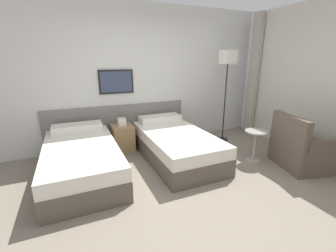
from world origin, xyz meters
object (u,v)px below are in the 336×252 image
object	(u,v)px
bed_near_window	(175,144)
nightstand	(123,137)
side_table	(255,141)
bed_near_door	(82,159)
armchair	(302,150)
floor_lamp	(228,64)

from	to	relation	value
bed_near_window	nightstand	xyz separation A→B (m)	(-0.77, 0.70, 0.01)
bed_near_window	side_table	world-z (taller)	bed_near_window
bed_near_door	nightstand	distance (m)	1.04
side_table	nightstand	bearing A→B (deg)	145.12
bed_near_door	armchair	world-z (taller)	armchair
bed_near_door	armchair	bearing A→B (deg)	-18.98
bed_near_door	side_table	world-z (taller)	bed_near_door
bed_near_door	armchair	xyz separation A→B (m)	(3.27, -1.12, 0.03)
bed_near_window	floor_lamp	size ratio (longest dim) A/B	1.05
bed_near_window	nightstand	distance (m)	1.04
floor_lamp	nightstand	bearing A→B (deg)	172.72
bed_near_door	bed_near_window	world-z (taller)	same
bed_near_window	side_table	distance (m)	1.36
nightstand	floor_lamp	bearing A→B (deg)	-7.28
bed_near_window	side_table	size ratio (longest dim) A/B	3.61
bed_near_window	side_table	bearing A→B (deg)	-29.20
bed_near_door	side_table	xyz separation A→B (m)	(2.72, -0.66, 0.12)
nightstand	floor_lamp	distance (m)	2.51
side_table	armchair	size ratio (longest dim) A/B	0.56
bed_near_door	side_table	distance (m)	2.80
bed_near_door	bed_near_window	bearing A→B (deg)	0.00
bed_near_door	floor_lamp	distance (m)	3.20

